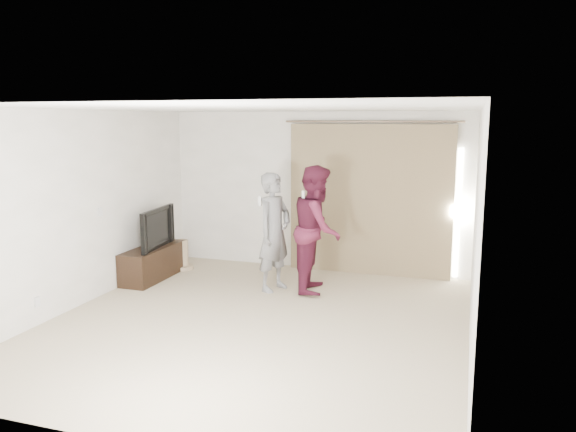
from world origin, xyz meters
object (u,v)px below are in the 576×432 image
object	(u,v)px
tv	(152,228)
person_woman	(317,229)
tv_console	(153,263)
person_man	(274,232)

from	to	relation	value
tv	person_woman	distance (m)	2.62
tv_console	person_man	bearing A→B (deg)	1.01
tv_console	person_man	size ratio (longest dim) A/B	0.75
tv_console	person_man	world-z (taller)	person_man
tv_console	person_woman	size ratio (longest dim) A/B	0.71
person_woman	tv_console	bearing A→B (deg)	-175.60
tv	person_woman	xyz separation A→B (m)	(2.61, 0.20, 0.11)
tv_console	tv	bearing A→B (deg)	0.00
tv_console	person_woman	distance (m)	2.71
tv_console	tv	world-z (taller)	tv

